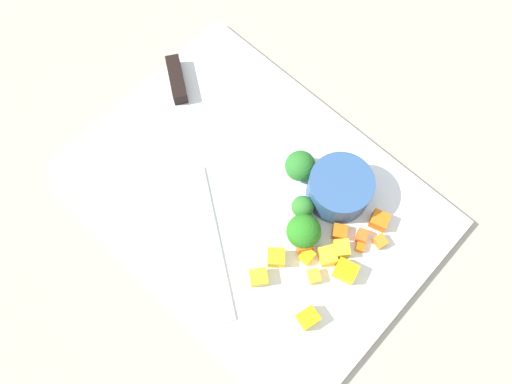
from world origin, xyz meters
TOP-DOWN VIEW (x-y plane):
  - ground_plane at (0.00, 0.00)m, footprint 4.00×4.00m
  - cutting_board at (0.00, 0.00)m, footprint 0.42×0.30m
  - prep_bowl at (0.07, 0.07)m, footprint 0.07×0.07m
  - chef_knife at (-0.11, -0.00)m, footprint 0.30×0.21m
  - carrot_dice_0 at (0.08, -0.01)m, footprint 0.03×0.03m
  - carrot_dice_1 at (0.12, 0.02)m, footprint 0.02×0.02m
  - carrot_dice_2 at (0.13, 0.05)m, footprint 0.02×0.02m
  - carrot_dice_3 at (0.06, 0.02)m, footprint 0.02×0.02m
  - carrot_dice_4 at (0.13, 0.07)m, footprint 0.02×0.02m
  - carrot_dice_5 at (0.07, 0.01)m, footprint 0.02×0.02m
  - carrot_dice_6 at (0.10, 0.03)m, footprint 0.02×0.02m
  - carrot_dice_7 at (0.13, 0.03)m, footprint 0.01×0.01m
  - carrot_dice_8 at (0.14, 0.05)m, footprint 0.02×0.02m
  - pepper_dice_0 at (0.07, -0.07)m, footprint 0.03×0.03m
  - pepper_dice_1 at (0.11, -0.00)m, footprint 0.03×0.03m
  - pepper_dice_2 at (0.14, -0.07)m, footprint 0.02×0.02m
  - pepper_dice_3 at (0.12, 0.02)m, footprint 0.03×0.03m
  - pepper_dice_4 at (0.09, -0.02)m, footprint 0.01×0.02m
  - pepper_dice_5 at (0.12, -0.03)m, footprint 0.02×0.02m
  - pepper_dice_6 at (0.14, 0.00)m, footprint 0.03×0.03m
  - pepper_dice_7 at (0.07, -0.04)m, footprint 0.03×0.03m
  - broccoli_floret_0 at (0.05, 0.02)m, footprint 0.03×0.03m
  - broccoli_floret_1 at (0.07, -0.00)m, footprint 0.04×0.04m
  - broccoli_floret_2 at (0.02, 0.06)m, footprint 0.04×0.04m

SIDE VIEW (x-z plane):
  - ground_plane at x=0.00m, z-range 0.00..0.00m
  - cutting_board at x=0.00m, z-range 0.00..0.01m
  - carrot_dice_7 at x=0.13m, z-range 0.01..0.02m
  - carrot_dice_1 at x=0.12m, z-range 0.01..0.02m
  - carrot_dice_8 at x=0.14m, z-range 0.01..0.02m
  - carrot_dice_3 at x=0.06m, z-range 0.01..0.02m
  - pepper_dice_4 at x=0.09m, z-range 0.01..0.02m
  - carrot_dice_6 at x=0.10m, z-range 0.01..0.02m
  - carrot_dice_2 at x=0.13m, z-range 0.01..0.02m
  - pepper_dice_5 at x=0.12m, z-range 0.01..0.02m
  - chef_knife at x=-0.11m, z-range 0.01..0.03m
  - carrot_dice_5 at x=0.07m, z-range 0.01..0.02m
  - pepper_dice_1 at x=0.11m, z-range 0.01..0.03m
  - pepper_dice_0 at x=0.07m, z-range 0.01..0.03m
  - carrot_dice_4 at x=0.13m, z-range 0.01..0.03m
  - carrot_dice_0 at x=0.08m, z-range 0.01..0.03m
  - pepper_dice_2 at x=0.14m, z-range 0.01..0.03m
  - pepper_dice_3 at x=0.12m, z-range 0.01..0.03m
  - pepper_dice_6 at x=0.14m, z-range 0.01..0.03m
  - pepper_dice_7 at x=0.07m, z-range 0.01..0.03m
  - broccoli_floret_0 at x=0.05m, z-range 0.01..0.05m
  - broccoli_floret_1 at x=0.07m, z-range 0.01..0.05m
  - broccoli_floret_2 at x=0.02m, z-range 0.01..0.05m
  - prep_bowl at x=0.07m, z-range 0.01..0.05m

